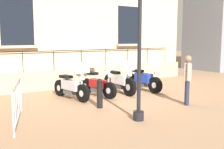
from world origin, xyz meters
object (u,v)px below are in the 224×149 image
motorcycle_blue (143,80)px  crowd_barrier (17,101)px  motorcycle_red (98,86)px  pedestrian_standing (187,77)px  bollard (100,93)px  motorcycle_white (119,82)px  motorcycle_silver (71,87)px

motorcycle_blue → crowd_barrier: bearing=-75.0°
motorcycle_red → motorcycle_blue: size_ratio=0.95×
crowd_barrier → pedestrian_standing: 5.17m
pedestrian_standing → crowd_barrier: bearing=-102.7°
crowd_barrier → bollard: size_ratio=2.33×
motorcycle_white → bollard: (1.49, -1.80, 0.02)m
motorcycle_blue → pedestrian_standing: (2.58, -0.35, 0.45)m
motorcycle_red → motorcycle_blue: motorcycle_blue is taller
bollard → pedestrian_standing: 2.86m
bollard → motorcycle_white: bearing=129.6°
motorcycle_silver → motorcycle_blue: (0.25, 3.09, 0.02)m
motorcycle_red → crowd_barrier: crowd_barrier is taller
crowd_barrier → motorcycle_blue: bearing=105.0°
motorcycle_red → pedestrian_standing: 3.26m
motorcycle_red → pedestrian_standing: pedestrian_standing is taller
motorcycle_silver → crowd_barrier: 2.86m
motorcycle_silver → bollard: (1.60, 0.20, 0.03)m
motorcycle_red → motorcycle_white: (0.00, 0.98, 0.05)m
motorcycle_silver → crowd_barrier: size_ratio=0.93×
motorcycle_red → motorcycle_white: bearing=89.8°
motorcycle_silver → motorcycle_blue: motorcycle_blue is taller
crowd_barrier → bollard: (-0.10, 2.50, -0.10)m
motorcycle_blue → pedestrian_standing: 2.64m
motorcycle_red → motorcycle_white: size_ratio=0.93×
pedestrian_standing → motorcycle_red: bearing=-147.7°
motorcycle_red → bollard: 1.71m
bollard → pedestrian_standing: (1.23, 2.54, 0.44)m
motorcycle_red → pedestrian_standing: (2.73, 1.72, 0.51)m
motorcycle_white → motorcycle_blue: bearing=82.4°
crowd_barrier → motorcycle_white: bearing=110.3°
motorcycle_silver → motorcycle_red: bearing=84.1°
motorcycle_blue → bollard: size_ratio=2.16×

